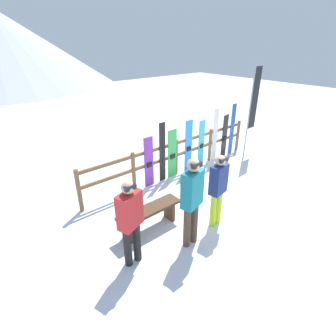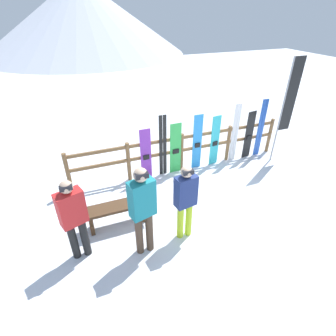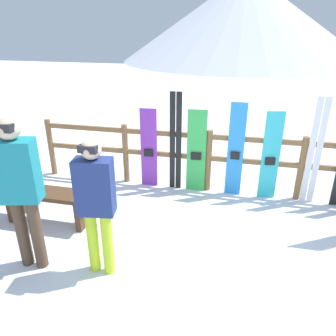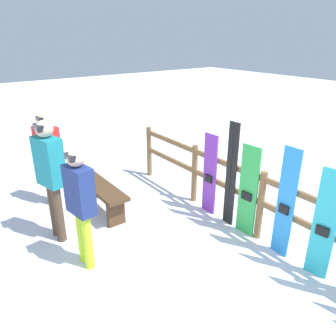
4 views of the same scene
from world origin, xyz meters
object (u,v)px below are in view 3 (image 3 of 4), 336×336
snowboard_purple (149,149)px  ski_pair_black (176,142)px  bench (46,199)px  person_navy (96,199)px  snowboard_blue (236,151)px  snowboard_cyan (271,157)px  person_teal (20,185)px  snowboard_green (196,152)px  ski_pair_white (315,152)px

snowboard_purple → ski_pair_black: ski_pair_black is taller
bench → person_navy: bearing=-33.7°
snowboard_blue → snowboard_cyan: bearing=-0.0°
bench → person_teal: person_teal is taller
bench → snowboard_purple: snowboard_purple is taller
person_navy → snowboard_green: (0.73, 2.23, -0.24)m
snowboard_green → ski_pair_white: 1.80m
snowboard_blue → ski_pair_white: size_ratio=0.92×
person_teal → snowboard_purple: (0.75, 2.31, -0.37)m
snowboard_green → ski_pair_white: size_ratio=0.83×
ski_pair_black → snowboard_cyan: (1.52, -0.00, -0.12)m
snowboard_purple → snowboard_green: size_ratio=0.98×
person_teal → snowboard_blue: (2.18, 2.31, -0.28)m
person_navy → ski_pair_black: bearing=80.2°
snowboard_purple → ski_pair_white: bearing=0.1°
person_teal → ski_pair_black: person_teal is taller
person_teal → snowboard_green: 2.81m
bench → ski_pair_white: bearing=21.8°
snowboard_green → snowboard_blue: size_ratio=0.91×
person_teal → person_navy: size_ratio=1.12×
person_teal → snowboard_cyan: (2.72, 2.31, -0.34)m
bench → snowboard_blue: size_ratio=0.91×
person_teal → snowboard_blue: person_teal is taller
snowboard_green → snowboard_blue: bearing=0.0°
snowboard_purple → snowboard_green: snowboard_green is taller
snowboard_purple → snowboard_cyan: bearing=0.0°
ski_pair_black → snowboard_cyan: bearing=-0.1°
person_teal → snowboard_cyan: size_ratio=1.25×
person_teal → snowboard_purple: size_ratio=1.31×
person_navy → snowboard_purple: bearing=91.9°
ski_pair_black → bench: bearing=-136.2°
snowboard_blue → ski_pair_white: ski_pair_white is taller
snowboard_blue → snowboard_cyan: (0.54, -0.00, -0.05)m
snowboard_green → snowboard_blue: 0.63m
snowboard_green → bench: bearing=-142.1°
person_navy → ski_pair_white: (2.53, 2.23, -0.09)m
person_teal → person_navy: bearing=5.7°
snowboard_purple → person_teal: bearing=-107.9°
snowboard_cyan → snowboard_green: bearing=-180.0°
bench → snowboard_blue: 2.93m
person_teal → ski_pair_white: (3.35, 2.32, -0.21)m
snowboard_green → ski_pair_black: bearing=179.4°
person_teal → snowboard_blue: 3.19m
snowboard_green → snowboard_cyan: snowboard_cyan is taller
bench → person_teal: 1.14m
person_navy → ski_pair_white: 3.37m
bench → snowboard_green: size_ratio=1.00×
snowboard_cyan → ski_pair_white: ski_pair_white is taller
ski_pair_white → person_navy: bearing=-138.5°
ski_pair_black → snowboard_purple: bearing=-179.6°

